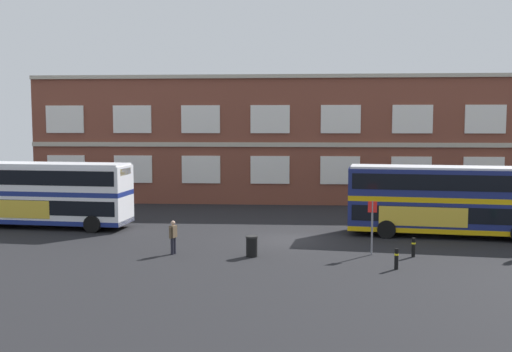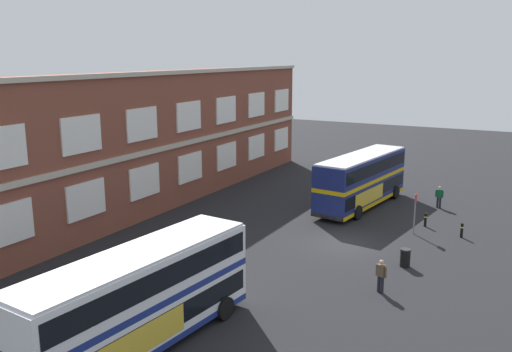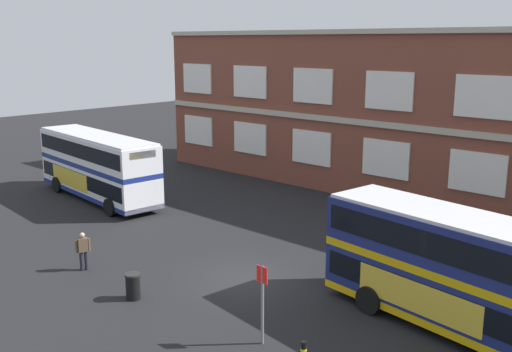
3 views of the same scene
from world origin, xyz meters
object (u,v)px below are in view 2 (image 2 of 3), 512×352
object	(u,v)px
double_decker_middle	(362,179)
bus_stand_flag	(415,210)
second_passenger	(381,275)
safety_bollard_east	(462,230)
safety_bollard_west	(425,220)
station_litter_bin	(405,258)
double_decker_near	(139,299)
waiting_passenger	(439,196)

from	to	relation	value
double_decker_middle	bus_stand_flag	bearing A→B (deg)	-133.38
double_decker_middle	second_passenger	bearing A→B (deg)	-159.09
safety_bollard_east	bus_stand_flag	bearing A→B (deg)	104.19
second_passenger	safety_bollard_east	bearing A→B (deg)	-12.43
second_passenger	safety_bollard_west	world-z (taller)	second_passenger
station_litter_bin	safety_bollard_west	bearing A→B (deg)	3.40
double_decker_near	station_litter_bin	distance (m)	15.62
double_decker_near	safety_bollard_east	world-z (taller)	double_decker_near
second_passenger	station_litter_bin	xyz separation A→B (m)	(3.97, -0.29, -0.41)
waiting_passenger	second_passenger	xyz separation A→B (m)	(-17.18, -0.22, 0.00)
waiting_passenger	double_decker_middle	bearing A→B (deg)	114.19
waiting_passenger	safety_bollard_east	world-z (taller)	waiting_passenger
second_passenger	safety_bollard_west	xyz separation A→B (m)	(11.91, 0.18, -0.44)
waiting_passenger	bus_stand_flag	xyz separation A→B (m)	(-7.25, 0.31, 0.70)
waiting_passenger	second_passenger	world-z (taller)	same
double_decker_middle	safety_bollard_west	size ratio (longest dim) A/B	11.83
second_passenger	station_litter_bin	bearing A→B (deg)	-4.14
safety_bollard_east	double_decker_near	bearing A→B (deg)	155.36
station_litter_bin	double_decker_near	bearing A→B (deg)	152.00
double_decker_near	safety_bollard_east	bearing A→B (deg)	-24.64
double_decker_middle	second_passenger	world-z (taller)	double_decker_middle
bus_stand_flag	station_litter_bin	bearing A→B (deg)	-172.17
bus_stand_flag	double_decker_middle	bearing A→B (deg)	46.62
double_decker_middle	safety_bollard_east	xyz separation A→B (m)	(-4.09, -7.98, -1.66)
safety_bollard_west	double_decker_near	bearing A→B (deg)	162.52
waiting_passenger	station_litter_bin	world-z (taller)	waiting_passenger
second_passenger	safety_bollard_west	size ratio (longest dim) A/B	1.79
waiting_passenger	safety_bollard_east	distance (m)	7.03
second_passenger	double_decker_middle	bearing A→B (deg)	20.91
waiting_passenger	second_passenger	distance (m)	17.18
double_decker_middle	station_litter_bin	size ratio (longest dim) A/B	10.92
double_decker_near	bus_stand_flag	world-z (taller)	double_decker_near
double_decker_near	second_passenger	size ratio (longest dim) A/B	6.59
double_decker_middle	bus_stand_flag	distance (m)	7.04
safety_bollard_west	safety_bollard_east	bearing A→B (deg)	-116.37
safety_bollard_west	station_litter_bin	bearing A→B (deg)	-176.60
station_litter_bin	safety_bollard_west	world-z (taller)	station_litter_bin
safety_bollard_west	safety_bollard_east	xyz separation A→B (m)	(-1.26, -2.53, 0.00)
double_decker_near	safety_bollard_east	size ratio (longest dim) A/B	11.79
waiting_passenger	double_decker_near	bearing A→B (deg)	165.85
double_decker_middle	double_decker_near	bearing A→B (deg)	176.80
double_decker_near	safety_bollard_west	size ratio (longest dim) A/B	11.79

